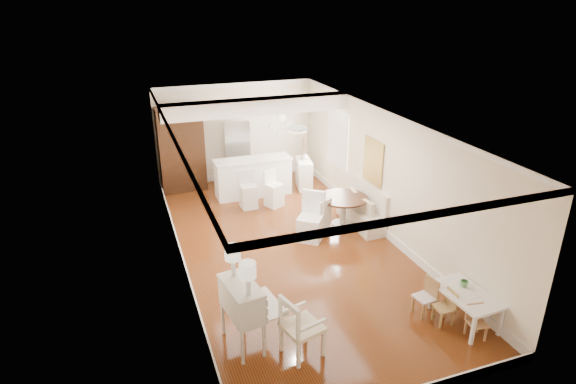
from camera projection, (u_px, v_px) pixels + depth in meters
room at (285, 156)px, 9.90m from camera, size 9.00×9.04×2.82m
secretary_bureau at (242, 315)px, 7.29m from camera, size 0.99×1.01×1.11m
gustavian_armchair at (302, 326)px, 7.13m from camera, size 0.71×0.71×1.02m
kids_table at (465, 307)px, 7.93m from camera, size 0.73×1.15×0.56m
kids_chair_a at (444, 307)px, 7.89m from camera, size 0.31×0.31×0.61m
kids_chair_b at (425, 297)px, 8.12m from camera, size 0.36×0.36×0.66m
kids_chair_c at (477, 323)px, 7.55m from camera, size 0.32×0.32×0.57m
banquette at (361, 205)px, 11.23m from camera, size 0.52×1.60×0.98m
dining_table at (343, 212)px, 11.16m from camera, size 1.19×1.19×0.76m
slip_chair_near at (310, 217)px, 10.53m from camera, size 0.73×0.74×1.08m
slip_chair_far at (318, 215)px, 10.88m from camera, size 0.55×0.56×0.85m
breakfast_counter at (253, 177)px, 12.90m from camera, size 2.05×0.65×1.03m
bar_stool_left at (248, 190)px, 12.13m from camera, size 0.40×0.40×0.97m
bar_stool_right at (274, 189)px, 12.23m from camera, size 0.50×0.50×0.95m
pantry_cabinet at (181, 149)px, 13.07m from camera, size 1.20×0.60×2.30m
fridge at (249, 151)px, 13.73m from camera, size 0.75×0.65×1.80m
sideboard at (304, 174)px, 13.46m from camera, size 0.55×0.91×0.81m
pencil_cup at (464, 284)px, 7.99m from camera, size 0.14×0.14×0.11m
branch_vase at (305, 156)px, 13.32m from camera, size 0.23×0.23×0.19m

